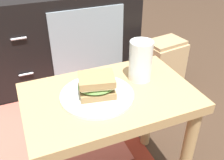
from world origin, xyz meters
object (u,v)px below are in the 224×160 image
Objects in this scene: beer_glass at (141,61)px; paper_bag at (163,65)px; plate at (97,95)px; sandwich_front at (97,85)px; tv_cabinet at (61,36)px.

beer_glass is 0.43× the size of paper_bag.
beer_glass is at bearing 14.57° from plate.
sandwich_front is 0.19m from beer_glass.
beer_glass is (0.18, 0.05, 0.03)m from sandwich_front.
tv_cabinet is 6.73× the size of beer_glass.
sandwich_front is at bearing -165.43° from beer_glass.
paper_bag is at bearing 47.69° from beer_glass.
sandwich_front is (-0.00, -0.00, 0.04)m from plate.
sandwich_front is 0.41× the size of paper_bag.
sandwich_front is 0.95× the size of beer_glass.
tv_cabinet is 7.11× the size of sandwich_front.
tv_cabinet is 0.94m from beer_glass.
beer_glass reaches higher than tv_cabinet.
paper_bag is at bearing -37.12° from tv_cabinet.
plate is (-0.08, -0.95, 0.17)m from tv_cabinet.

